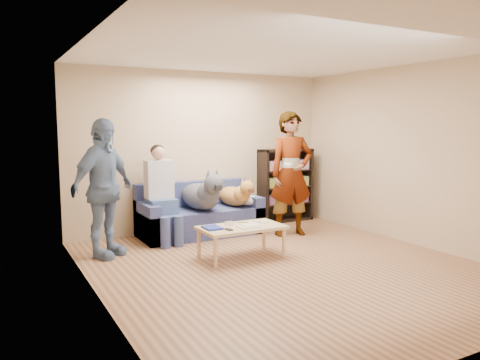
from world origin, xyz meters
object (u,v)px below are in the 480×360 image
person_standing_left (103,188)px  camera_silver (229,223)px  notebook_blue (212,228)px  coffee_table (242,230)px  sofa (199,217)px  person_seated (161,190)px  dog_gray (203,195)px  person_standing_right (291,174)px  dog_tan (236,195)px  bookshelf (285,183)px

person_standing_left → camera_silver: person_standing_left is taller
notebook_blue → coffee_table: (0.40, -0.05, -0.06)m
sofa → person_seated: (-0.66, -0.13, 0.49)m
dog_gray → person_standing_right: bearing=-22.6°
person_standing_right → notebook_blue: bearing=-148.4°
person_standing_right → notebook_blue: person_standing_right is taller
dog_gray → sofa: bearing=83.1°
sofa → coffee_table: size_ratio=1.73×
coffee_table → dog_tan: bearing=64.6°
sofa → notebook_blue: bearing=-107.3°
person_seated → dog_tan: bearing=-0.7°
dog_gray → coffee_table: bearing=-90.8°
person_standing_right → camera_silver: bearing=-146.9°
notebook_blue → bookshelf: 2.80m
camera_silver → coffee_table: camera_silver is taller
person_standing_right → dog_tan: (-0.67, 0.59, -0.36)m
bookshelf → camera_silver: bearing=-141.1°
sofa → bookshelf: 1.86m
person_seated → dog_gray: 0.65m
sofa → dog_tan: (0.59, -0.14, 0.33)m
notebook_blue → dog_tan: dog_tan is taller
dog_gray → dog_tan: dog_gray is taller
dog_gray → coffee_table: (-0.02, -1.27, -0.29)m
person_standing_right → sofa: size_ratio=1.02×
camera_silver → coffee_table: size_ratio=0.10×
sofa → dog_gray: 0.43m
person_standing_left → dog_gray: bearing=-23.1°
bookshelf → dog_gray: bearing=-166.8°
person_standing_left → bookshelf: person_standing_left is taller
sofa → dog_tan: dog_tan is taller
person_standing_right → dog_tan: 0.96m
notebook_blue → dog_tan: 1.65m
sofa → coffee_table: (-0.04, -1.47, 0.09)m
camera_silver → dog_gray: dog_gray is taller
sofa → bookshelf: (1.80, 0.23, 0.40)m
dog_gray → coffee_table: 1.31m
person_standing_right → sofa: person_standing_right is taller
sofa → dog_gray: bearing=-96.9°
notebook_blue → person_standing_left: bearing=143.5°
sofa → person_seated: 0.83m
person_standing_right → person_seated: bearing=172.1°
camera_silver → dog_gray: size_ratio=0.09×
person_seated → dog_tan: person_seated is taller
notebook_blue → camera_silver: camera_silver is taller
person_standing_right → coffee_table: 1.61m
camera_silver → person_standing_left: bearing=151.3°
person_standing_left → camera_silver: (1.44, -0.79, -0.47)m
notebook_blue → dog_gray: bearing=71.2°
person_standing_left → camera_silver: size_ratio=16.59×
person_standing_right → dog_gray: (-1.28, 0.53, -0.30)m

